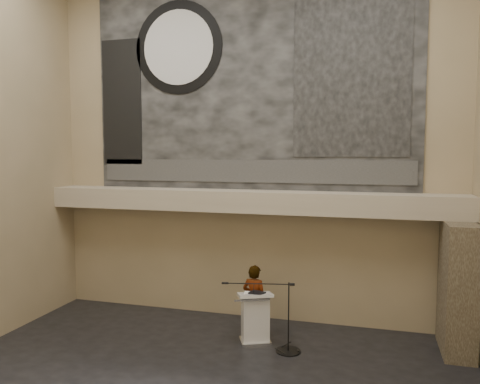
% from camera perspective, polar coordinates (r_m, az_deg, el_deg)
% --- Properties ---
extents(wall_back, '(10.00, 0.02, 8.50)m').
position_cam_1_polar(wall_back, '(11.44, 1.10, 5.58)').
color(wall_back, '#8D7C59').
rests_on(wall_back, floor).
extents(soffit, '(10.00, 0.80, 0.50)m').
position_cam_1_polar(soffit, '(11.12, 0.56, -1.11)').
color(soffit, tan).
rests_on(soffit, wall_back).
extents(sprinkler_left, '(0.04, 0.04, 0.06)m').
position_cam_1_polar(sprinkler_left, '(11.63, -7.14, -2.28)').
color(sprinkler_left, '#B2893D').
rests_on(sprinkler_left, soffit).
extents(sprinkler_right, '(0.04, 0.04, 0.06)m').
position_cam_1_polar(sprinkler_right, '(10.76, 10.31, -2.90)').
color(sprinkler_right, '#B2893D').
rests_on(sprinkler_right, soffit).
extents(banner, '(8.00, 0.05, 5.00)m').
position_cam_1_polar(banner, '(11.52, 1.07, 12.81)').
color(banner, black).
rests_on(banner, wall_back).
extents(banner_text_strip, '(7.76, 0.02, 0.55)m').
position_cam_1_polar(banner_text_strip, '(11.38, 1.00, 2.56)').
color(banner_text_strip, '#313131').
rests_on(banner_text_strip, banner).
extents(banner_clock_rim, '(2.30, 0.02, 2.30)m').
position_cam_1_polar(banner_clock_rim, '(12.24, -7.53, 17.06)').
color(banner_clock_rim, black).
rests_on(banner_clock_rim, banner).
extents(banner_clock_face, '(1.84, 0.02, 1.84)m').
position_cam_1_polar(banner_clock_face, '(12.22, -7.57, 17.08)').
color(banner_clock_face, silver).
rests_on(banner_clock_face, banner).
extents(banner_building_print, '(2.60, 0.02, 3.60)m').
position_cam_1_polar(banner_building_print, '(11.14, 13.39, 13.47)').
color(banner_building_print, black).
rests_on(banner_building_print, banner).
extents(banner_brick_print, '(1.10, 0.02, 3.20)m').
position_cam_1_polar(banner_brick_print, '(12.74, -14.20, 10.55)').
color(banner_brick_print, black).
rests_on(banner_brick_print, banner).
extents(stone_pier, '(0.60, 1.40, 2.70)m').
position_cam_1_polar(stone_pier, '(10.73, 25.01, -10.51)').
color(stone_pier, '#403627').
rests_on(stone_pier, floor).
extents(lectern, '(0.86, 0.76, 1.13)m').
position_cam_1_polar(lectern, '(10.41, 1.87, -15.12)').
color(lectern, silver).
rests_on(lectern, floor).
extents(binder, '(0.37, 0.33, 0.04)m').
position_cam_1_polar(binder, '(10.19, 2.08, -12.21)').
color(binder, black).
rests_on(binder, lectern).
extents(papers, '(0.27, 0.35, 0.00)m').
position_cam_1_polar(papers, '(10.22, 1.15, -12.25)').
color(papers, white).
rests_on(papers, lectern).
extents(speaker_person, '(0.65, 0.49, 1.59)m').
position_cam_1_polar(speaker_person, '(10.79, 1.78, -13.01)').
color(speaker_person, white).
rests_on(speaker_person, floor).
extents(mic_stand, '(1.61, 0.55, 1.46)m').
position_cam_1_polar(mic_stand, '(10.17, 5.59, -17.60)').
color(mic_stand, black).
rests_on(mic_stand, floor).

